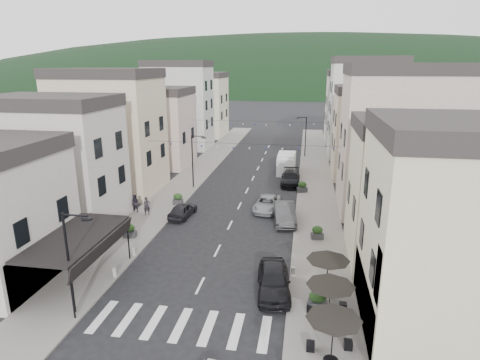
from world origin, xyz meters
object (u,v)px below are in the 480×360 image
object	(u,v)px
pedestrian_a	(147,206)
pedestrian_b	(135,204)
parked_car_c	(267,204)
parked_car_b	(285,213)
parked_car_d	(290,178)
delivery_van	(287,163)
parked_car_a	(274,280)
parked_car_e	(183,210)

from	to	relation	value
pedestrian_a	pedestrian_b	world-z (taller)	same
parked_car_c	pedestrian_a	xyz separation A→B (m)	(-10.68, -3.32, 0.31)
parked_car_b	pedestrian_a	distance (m)	12.50
pedestrian_a	pedestrian_b	bearing A→B (deg)	127.59
parked_car_d	delivery_van	distance (m)	5.54
pedestrian_b	parked_car_a	bearing A→B (deg)	-30.80
parked_car_a	parked_car_c	size ratio (longest dim) A/B	1.03
parked_car_b	delivery_van	xyz separation A→B (m)	(-0.76, 17.12, 0.45)
parked_car_b	pedestrian_b	bearing A→B (deg)	172.72
parked_car_c	parked_car_e	world-z (taller)	parked_car_e
parked_car_c	pedestrian_b	distance (m)	12.34
parked_car_b	parked_car_e	xyz separation A→B (m)	(-9.20, -0.29, -0.15)
delivery_van	pedestrian_b	distance (m)	21.63
parked_car_a	delivery_van	world-z (taller)	delivery_van
parked_car_e	pedestrian_a	xyz separation A→B (m)	(-3.28, -0.30, 0.29)
parked_car_a	parked_car_d	world-z (taller)	parked_car_a
parked_car_d	pedestrian_b	bearing A→B (deg)	-139.90
parked_car_e	delivery_van	size ratio (longest dim) A/B	0.72
parked_car_e	parked_car_d	bearing A→B (deg)	-121.06
parked_car_b	delivery_van	bearing A→B (deg)	84.69
parked_car_b	delivery_van	world-z (taller)	delivery_van
delivery_van	pedestrian_a	size ratio (longest dim) A/B	3.24
parked_car_b	delivery_van	size ratio (longest dim) A/B	0.91
parked_car_a	parked_car_b	distance (m)	11.51
pedestrian_b	parked_car_b	bearing A→B (deg)	9.28
parked_car_b	parked_car_c	xyz separation A→B (m)	(-1.80, 2.73, -0.17)
parked_car_c	parked_car_d	xyz separation A→B (m)	(1.80, 8.92, 0.10)
pedestrian_a	parked_car_d	bearing A→B (deg)	10.85
parked_car_b	pedestrian_b	world-z (taller)	pedestrian_b
delivery_van	parked_car_a	bearing A→B (deg)	-87.75
parked_car_d	parked_car_e	size ratio (longest dim) A/B	1.33
parked_car_e	delivery_van	xyz separation A→B (m)	(8.44, 17.41, 0.61)
parked_car_e	pedestrian_b	xyz separation A→B (m)	(-4.60, 0.14, 0.29)
parked_car_a	parked_car_e	size ratio (longest dim) A/B	1.24
parked_car_e	pedestrian_a	size ratio (longest dim) A/B	2.33
parked_car_a	pedestrian_b	size ratio (longest dim) A/B	2.89
parked_car_b	parked_car_a	bearing A→B (deg)	-97.86
parked_car_d	parked_car_e	xyz separation A→B (m)	(-9.20, -11.94, -0.09)
parked_car_b	pedestrian_a	world-z (taller)	pedestrian_a
parked_car_d	delivery_van	world-z (taller)	delivery_van
parked_car_b	pedestrian_b	size ratio (longest dim) A/B	2.96
parked_car_a	parked_car_b	bearing A→B (deg)	83.43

